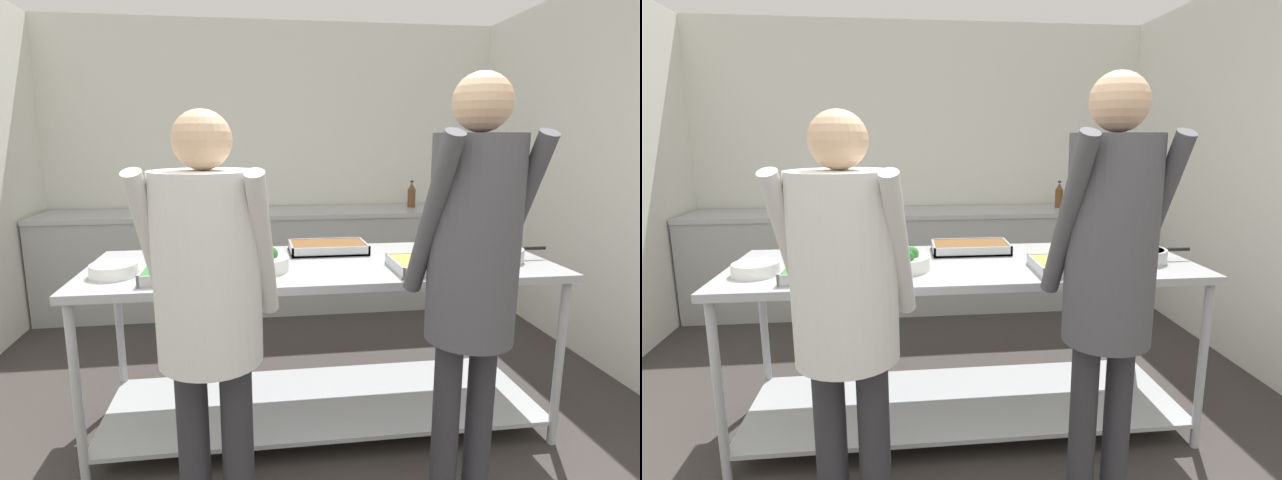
% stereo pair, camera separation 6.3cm
% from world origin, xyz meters
% --- Properties ---
extents(wall_rear, '(4.38, 0.06, 2.65)m').
position_xyz_m(wall_rear, '(0.00, 3.93, 1.32)').
color(wall_rear, silver).
rests_on(wall_rear, ground_plane).
extents(wall_right, '(0.06, 4.05, 2.65)m').
position_xyz_m(wall_right, '(2.16, 1.96, 1.32)').
color(wall_right, silver).
rests_on(wall_right, ground_plane).
extents(back_counter, '(4.22, 0.65, 0.92)m').
position_xyz_m(back_counter, '(0.00, 3.56, 0.46)').
color(back_counter, '#A8A8A8').
rests_on(back_counter, ground_plane).
extents(serving_counter, '(2.43, 0.86, 0.93)m').
position_xyz_m(serving_counter, '(0.12, 1.54, 0.63)').
color(serving_counter, '#ADAFB5').
rests_on(serving_counter, ground_plane).
extents(plate_stack, '(0.23, 0.23, 0.06)m').
position_xyz_m(plate_stack, '(-0.91, 1.41, 0.96)').
color(plate_stack, white).
rests_on(plate_stack, serving_counter).
extents(serving_tray_roast, '(0.40, 0.28, 0.05)m').
position_xyz_m(serving_tray_roast, '(-0.56, 1.31, 0.96)').
color(serving_tray_roast, '#ADAFB5').
rests_on(serving_tray_roast, serving_counter).
extents(broccoli_bowl, '(0.25, 0.25, 0.12)m').
position_xyz_m(broccoli_bowl, '(-0.20, 1.41, 0.98)').
color(broccoli_bowl, silver).
rests_on(broccoli_bowl, serving_counter).
extents(serving_tray_greens, '(0.44, 0.28, 0.05)m').
position_xyz_m(serving_tray_greens, '(0.19, 1.78, 0.96)').
color(serving_tray_greens, '#ADAFB5').
rests_on(serving_tray_greens, serving_counter).
extents(serving_tray_vegetables, '(0.37, 0.31, 0.05)m').
position_xyz_m(serving_tray_vegetables, '(0.62, 1.30, 0.96)').
color(serving_tray_vegetables, '#ADAFB5').
rests_on(serving_tray_vegetables, serving_counter).
extents(sauce_pan, '(0.42, 0.28, 0.07)m').
position_xyz_m(sauce_pan, '(1.06, 1.45, 0.97)').
color(sauce_pan, '#ADAFB5').
rests_on(sauce_pan, serving_counter).
extents(guest_serving_left, '(0.46, 0.39, 1.81)m').
position_xyz_m(guest_serving_left, '(0.56, 0.68, 1.13)').
color(guest_serving_left, '#2D2D33').
rests_on(guest_serving_left, ground_plane).
extents(guest_serving_right, '(0.53, 0.40, 1.68)m').
position_xyz_m(guest_serving_right, '(-0.41, 0.77, 1.03)').
color(guest_serving_right, '#2D2D33').
rests_on(guest_serving_right, ground_plane).
extents(water_bottle, '(0.08, 0.08, 0.26)m').
position_xyz_m(water_bottle, '(1.29, 3.60, 1.04)').
color(water_bottle, brown).
rests_on(water_bottle, back_counter).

